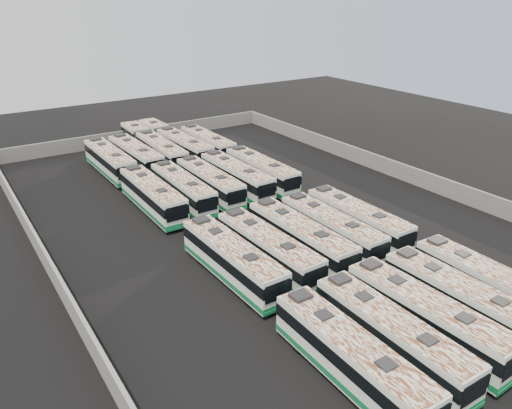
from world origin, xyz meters
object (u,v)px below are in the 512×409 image
(bus_midback_center, at_px, (210,183))
(bus_back_right, at_px, (174,142))
(bus_front_far_right, at_px, (490,286))
(bus_front_center, at_px, (426,317))
(bus_back_left, at_px, (136,156))
(bus_midback_right, at_px, (236,177))
(bus_back_far_right, at_px, (208,144))
(bus_midfront_left, at_px, (268,249))
(bus_midfront_center, at_px, (300,238))
(bus_midfront_far_right, at_px, (357,220))
(bus_front_right, at_px, (461,301))
(bus_front_left, at_px, (391,336))
(bus_midfront_far_left, at_px, (233,260))
(bus_midback_far_right, at_px, (261,171))
(bus_midback_far_left, at_px, (153,196))
(bus_midback_left, at_px, (183,189))
(bus_midfront_right, at_px, (331,229))
(bus_back_center, at_px, (152,146))
(bus_front_far_left, at_px, (351,358))
(bus_back_far_left, at_px, (110,161))

(bus_midback_center, bearing_deg, bus_back_right, 78.92)
(bus_front_far_right, distance_m, bus_back_right, 50.42)
(bus_front_center, height_order, bus_back_left, bus_back_left)
(bus_midback_center, distance_m, bus_midback_right, 3.67)
(bus_back_far_right, bearing_deg, bus_midfront_left, -109.25)
(bus_midfront_center, height_order, bus_midfront_far_right, bus_midfront_center)
(bus_front_right, xyz_separation_m, bus_midfront_left, (-7.51, 14.62, 0.01))
(bus_midfront_center, xyz_separation_m, bus_midfront_far_right, (7.40, 0.05, -0.07))
(bus_front_left, height_order, bus_midback_right, bus_midback_right)
(bus_back_left, bearing_deg, bus_midback_right, -64.37)
(bus_midfront_far_left, bearing_deg, bus_midback_far_right, 48.70)
(bus_midfront_left, xyz_separation_m, bus_midback_far_left, (-3.73, 17.44, 0.04))
(bus_midback_left, relative_size, bus_midback_right, 0.97)
(bus_back_right, bearing_deg, bus_midback_far_right, -79.55)
(bus_midback_right, bearing_deg, bus_front_center, -97.12)
(bus_back_far_right, bearing_deg, bus_midfront_far_right, -90.10)
(bus_front_right, xyz_separation_m, bus_midfront_right, (0.01, 14.65, -0.02))
(bus_front_right, distance_m, bus_back_center, 50.29)
(bus_front_far_right, bearing_deg, bus_midfront_far_left, 136.50)
(bus_front_far_right, xyz_separation_m, bus_midback_center, (-7.44, 32.25, -0.02))
(bus_midback_center, height_order, bus_back_left, bus_back_left)
(bus_midfront_right, xyz_separation_m, bus_back_far_right, (3.69, 32.01, -0.00))
(bus_front_far_left, bearing_deg, bus_midfront_right, 53.47)
(bus_back_far_left, height_order, bus_back_right, bus_back_far_left)
(bus_front_left, xyz_separation_m, bus_back_center, (3.78, 50.07, 0.03))
(bus_back_right, bearing_deg, bus_back_far_right, -44.80)
(bus_front_left, bearing_deg, bus_back_far_left, 95.59)
(bus_midfront_left, bearing_deg, bus_back_center, 82.57)
(bus_midback_far_right, xyz_separation_m, bus_back_center, (-7.31, 18.02, -0.01))
(bus_front_center, bearing_deg, bus_midback_center, 88.58)
(bus_front_right, height_order, bus_midfront_far_left, bus_midfront_far_left)
(bus_midfront_right, bearing_deg, bus_back_far_right, 83.51)
(bus_midback_right, bearing_deg, bus_back_far_left, 126.51)
(bus_midfront_right, relative_size, bus_midback_far_left, 0.96)
(bus_back_right, bearing_deg, bus_midfront_left, -102.94)
(bus_midback_far_right, height_order, bus_back_right, bus_midback_far_right)
(bus_front_center, relative_size, bus_back_far_left, 0.99)
(bus_midback_far_right, distance_m, bus_back_right, 18.55)
(bus_midfront_far_right, distance_m, bus_midback_left, 20.66)
(bus_back_far_right, bearing_deg, bus_front_far_left, -107.74)
(bus_midfront_left, distance_m, bus_midfront_far_right, 11.13)
(bus_midback_center, distance_m, bus_back_left, 14.98)
(bus_midback_far_left, bearing_deg, bus_midfront_center, -66.28)
(bus_front_center, distance_m, bus_front_far_right, 7.46)
(bus_front_right, bearing_deg, bus_midback_right, 89.53)
(bus_midback_center, relative_size, bus_midback_far_right, 0.98)
(bus_front_center, bearing_deg, bus_midfront_far_left, 115.30)
(bus_back_center, bearing_deg, bus_midback_right, -77.48)
(bus_midback_left, bearing_deg, bus_midfront_center, -76.96)
(bus_front_center, height_order, bus_midfront_right, bus_front_center)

